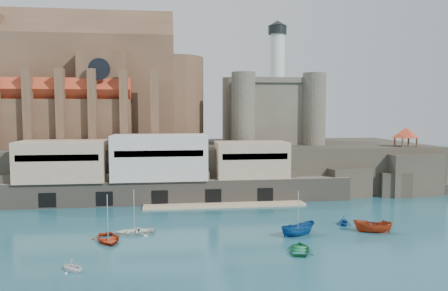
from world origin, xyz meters
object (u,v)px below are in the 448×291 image
(boat_1, at_px, (73,271))
(boat_2, at_px, (298,235))
(castle_keep, at_px, (271,108))
(boat_0, at_px, (108,241))
(church, at_px, (98,91))
(pavilion, at_px, (406,134))

(boat_1, xyz_separation_m, boat_2, (28.67, 10.21, 0.00))
(castle_keep, bearing_deg, boat_1, -123.03)
(boat_0, relative_size, boat_2, 1.07)
(castle_keep, bearing_deg, church, 178.89)
(church, relative_size, boat_0, 7.87)
(pavilion, bearing_deg, boat_1, -147.54)
(boat_2, bearing_deg, castle_keep, -28.80)
(pavilion, bearing_deg, boat_0, -154.46)
(boat_0, distance_m, boat_1, 11.04)
(boat_0, xyz_separation_m, boat_2, (26.29, -0.57, 0.00))
(castle_keep, xyz_separation_m, boat_0, (-32.63, -43.06, -18.31))
(boat_0, bearing_deg, boat_1, -118.87)
(castle_keep, xyz_separation_m, boat_2, (-6.34, -43.63, -18.31))
(pavilion, xyz_separation_m, boat_0, (-58.55, -27.98, -12.73))
(church, distance_m, boat_1, 59.15)
(castle_keep, bearing_deg, pavilion, -30.18)
(pavilion, height_order, boat_2, pavilion)
(pavilion, relative_size, boat_0, 1.07)
(castle_keep, xyz_separation_m, boat_1, (-35.01, -53.84, -18.31))
(pavilion, bearing_deg, castle_keep, 149.82)
(castle_keep, relative_size, pavilion, 4.58)
(pavilion, xyz_separation_m, boat_1, (-60.93, -38.76, -12.73))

